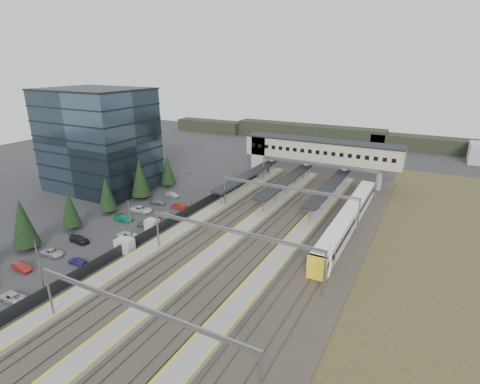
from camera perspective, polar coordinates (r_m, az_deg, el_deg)
The scene contains 16 objects.
ground at distance 69.65m, azimuth -6.70°, elevation -6.53°, with size 220.00×220.00×0.00m, color #2B2B2D.
office_building at distance 97.69m, azimuth -20.71°, elevation 7.46°, with size 24.30×18.30×24.30m.
conifer_row at distance 79.26m, azimuth -21.72°, elevation -0.77°, with size 4.42×49.82×9.50m.
car_park at distance 73.51m, azimuth -18.86°, elevation -5.55°, with size 10.48×44.23×1.29m.
lampposts at distance 73.36m, azimuth -11.45°, elevation -1.73°, with size 0.50×53.25×8.07m.
fence at distance 76.44m, azimuth -8.65°, elevation -3.38°, with size 0.08×90.00×2.00m.
relay_cabin_near at distance 65.79m, azimuth -17.16°, elevation -7.81°, with size 3.11×2.48×2.35m.
relay_cabin_far at distance 72.72m, azimuth -13.29°, elevation -4.88°, with size 2.37×2.01×2.08m.
rail_corridor at distance 69.14m, azimuth 2.10°, elevation -6.34°, with size 34.00×90.00×0.92m.
canopies at distance 87.54m, azimuth 7.06°, elevation 1.70°, with size 23.10×30.00×3.28m.
footbridge at distance 99.99m, azimuth 10.67°, elevation 6.12°, with size 40.40×6.40×11.20m.
gantries at distance 64.14m, azimuth 3.52°, elevation -2.90°, with size 28.40×62.28×7.17m.
train at distance 73.12m, azimuth 16.10°, elevation -4.12°, with size 2.89×40.17×3.64m.
billboard at distance 56.23m, azimuth 13.70°, elevation -9.88°, with size 1.28×5.76×4.93m.
scrub_east at distance 64.38m, azimuth 32.70°, elevation -12.03°, with size 34.00×120.00×0.06m.
treeline_far at distance 146.56m, azimuth 22.73°, elevation 7.12°, with size 170.00×19.00×7.00m.
Camera 1 is at (36.29, -51.18, 30.25)m, focal length 28.00 mm.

